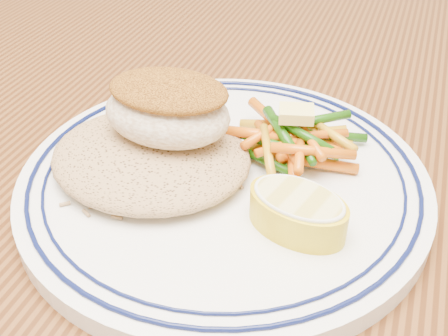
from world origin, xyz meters
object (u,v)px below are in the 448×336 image
(plate, at_px, (224,180))
(lemon_wedge, at_px, (298,210))
(rice_pilaf, at_px, (151,153))
(dining_table, at_px, (251,286))
(fish_fillet, at_px, (167,108))
(vegetable_pile, at_px, (294,140))

(plate, distance_m, lemon_wedge, 0.07)
(rice_pilaf, bearing_deg, dining_table, 14.30)
(fish_fillet, bearing_deg, plate, -4.76)
(dining_table, distance_m, plate, 0.11)
(fish_fillet, bearing_deg, dining_table, 2.96)
(plate, relative_size, vegetable_pile, 2.69)
(lemon_wedge, bearing_deg, fish_fillet, 158.71)
(dining_table, height_order, rice_pilaf, rice_pilaf)
(dining_table, distance_m, fish_fillet, 0.17)
(rice_pilaf, height_order, vegetable_pile, vegetable_pile)
(dining_table, bearing_deg, plate, -162.23)
(plate, xyz_separation_m, fish_fillet, (-0.04, 0.00, 0.05))
(dining_table, height_order, vegetable_pile, vegetable_pile)
(plate, bearing_deg, lemon_wedge, -31.08)
(plate, height_order, fish_fillet, fish_fillet)
(plate, relative_size, lemon_wedge, 3.95)
(plate, distance_m, vegetable_pile, 0.06)
(rice_pilaf, xyz_separation_m, fish_fillet, (0.01, 0.01, 0.03))
(rice_pilaf, height_order, fish_fillet, fish_fillet)
(vegetable_pile, bearing_deg, rice_pilaf, -150.56)
(plate, bearing_deg, vegetable_pile, 44.87)
(plate, xyz_separation_m, lemon_wedge, (0.06, -0.04, 0.02))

